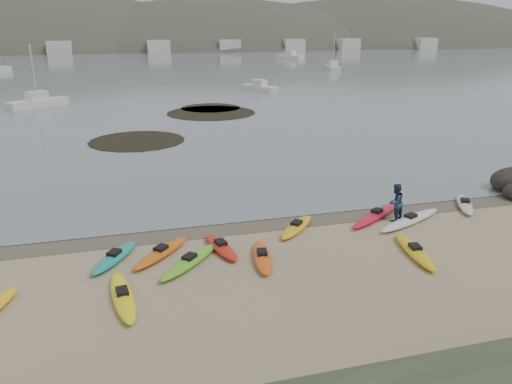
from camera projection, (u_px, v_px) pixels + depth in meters
name	position (u px, v px, depth m)	size (l,w,h in m)	color
ground	(256.00, 221.00, 24.28)	(600.00, 600.00, 0.00)	tan
wet_sand	(258.00, 223.00, 24.00)	(60.00, 60.00, 0.00)	brown
water	(124.00, 39.00, 298.30)	(1200.00, 1200.00, 0.00)	slate
kayaks	(276.00, 245.00, 21.30)	(23.73, 8.31, 0.34)	red
person_east	(395.00, 202.00, 24.08)	(0.91, 0.71, 1.87)	navy
kelp_mats	(193.00, 119.00, 50.15)	(16.91, 22.12, 0.04)	black
moored_boats	(178.00, 69.00, 99.30)	(76.86, 76.33, 1.28)	silver
far_hills	(226.00, 84.00, 216.41)	(550.00, 135.00, 80.00)	#384235
far_town	(153.00, 47.00, 157.58)	(199.00, 5.00, 4.00)	beige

